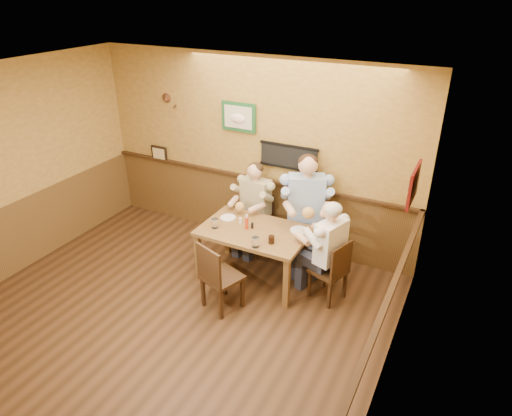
# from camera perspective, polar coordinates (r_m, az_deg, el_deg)

# --- Properties ---
(room) EXTENTS (5.02, 5.03, 2.81)m
(room) POSITION_cam_1_polar(r_m,az_deg,el_deg) (4.74, -12.01, 1.26)
(room) COLOR black
(room) RESTS_ON ground
(dining_table) EXTENTS (1.40, 0.90, 0.75)m
(dining_table) POSITION_cam_1_polar(r_m,az_deg,el_deg) (6.01, -0.21, -3.48)
(dining_table) COLOR brown
(dining_table) RESTS_ON ground
(chair_back_left) EXTENTS (0.43, 0.43, 0.86)m
(chair_back_left) POSITION_cam_1_polar(r_m,az_deg,el_deg) (6.81, -0.02, -1.75)
(chair_back_left) COLOR #3A2412
(chair_back_left) RESTS_ON ground
(chair_back_right) EXTENTS (0.62, 0.62, 1.02)m
(chair_back_right) POSITION_cam_1_polar(r_m,az_deg,el_deg) (6.50, 6.06, -2.64)
(chair_back_right) COLOR #3A2412
(chair_back_right) RESTS_ON ground
(chair_right_end) EXTENTS (0.50, 0.50, 0.85)m
(chair_right_end) POSITION_cam_1_polar(r_m,az_deg,el_deg) (5.83, 9.03, -7.59)
(chair_right_end) COLOR #3A2412
(chair_right_end) RESTS_ON ground
(chair_near_side) EXTENTS (0.54, 0.54, 0.92)m
(chair_near_side) POSITION_cam_1_polar(r_m,az_deg,el_deg) (5.61, -4.27, -8.40)
(chair_near_side) COLOR #3A2412
(chair_near_side) RESTS_ON ground
(diner_tan_shirt) EXTENTS (0.62, 0.62, 1.23)m
(diner_tan_shirt) POSITION_cam_1_polar(r_m,az_deg,el_deg) (6.73, -0.02, -0.37)
(diner_tan_shirt) COLOR tan
(diner_tan_shirt) RESTS_ON ground
(diner_blue_polo) EXTENTS (0.89, 0.89, 1.46)m
(diner_blue_polo) POSITION_cam_1_polar(r_m,az_deg,el_deg) (6.39, 6.16, -0.93)
(diner_blue_polo) COLOR #8DA8D4
(diner_blue_polo) RESTS_ON ground
(diner_white_elder) EXTENTS (0.71, 0.71, 1.21)m
(diner_white_elder) POSITION_cam_1_polar(r_m,az_deg,el_deg) (5.73, 9.16, -6.09)
(diner_white_elder) COLOR white
(diner_white_elder) RESTS_ON ground
(water_glass_left) EXTENTS (0.09, 0.09, 0.13)m
(water_glass_left) POSITION_cam_1_polar(r_m,az_deg,el_deg) (6.00, -5.18, -1.93)
(water_glass_left) COLOR white
(water_glass_left) RESTS_ON dining_table
(water_glass_mid) EXTENTS (0.11, 0.11, 0.13)m
(water_glass_mid) POSITION_cam_1_polar(r_m,az_deg,el_deg) (5.56, -0.06, -4.28)
(water_glass_mid) COLOR white
(water_glass_mid) RESTS_ON dining_table
(cola_tumbler) EXTENTS (0.08, 0.08, 0.10)m
(cola_tumbler) POSITION_cam_1_polar(r_m,az_deg,el_deg) (5.65, 1.94, -3.96)
(cola_tumbler) COLOR black
(cola_tumbler) RESTS_ON dining_table
(hot_sauce_bottle) EXTENTS (0.06, 0.06, 0.19)m
(hot_sauce_bottle) POSITION_cam_1_polar(r_m,az_deg,el_deg) (5.94, -1.17, -1.82)
(hot_sauce_bottle) COLOR #BD3314
(hot_sauce_bottle) RESTS_ON dining_table
(salt_shaker) EXTENTS (0.04, 0.04, 0.08)m
(salt_shaker) POSITION_cam_1_polar(r_m,az_deg,el_deg) (6.09, -1.96, -1.61)
(salt_shaker) COLOR white
(salt_shaker) RESTS_ON dining_table
(pepper_shaker) EXTENTS (0.03, 0.03, 0.08)m
(pepper_shaker) POSITION_cam_1_polar(r_m,az_deg,el_deg) (5.97, -0.47, -2.21)
(pepper_shaker) COLOR black
(pepper_shaker) RESTS_ON dining_table
(plate_far_left) EXTENTS (0.26, 0.26, 0.01)m
(plate_far_left) POSITION_cam_1_polar(r_m,az_deg,el_deg) (6.25, -3.52, -1.20)
(plate_far_left) COLOR silver
(plate_far_left) RESTS_ON dining_table
(plate_far_right) EXTENTS (0.28, 0.28, 0.02)m
(plate_far_right) POSITION_cam_1_polar(r_m,az_deg,el_deg) (5.96, 5.40, -2.78)
(plate_far_right) COLOR white
(plate_far_right) RESTS_ON dining_table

